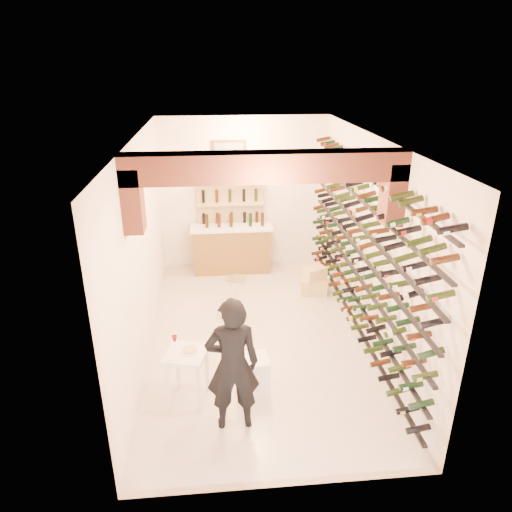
{
  "coord_description": "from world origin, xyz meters",
  "views": [
    {
      "loc": [
        -0.65,
        -6.62,
        4.23
      ],
      "look_at": [
        0.0,
        0.3,
        1.3
      ],
      "focal_mm": 32.89,
      "sensor_mm": 36.0,
      "label": 1
    }
  ],
  "objects_px": {
    "back_counter": "(232,247)",
    "tasting_table": "(187,361)",
    "chrome_barstool": "(236,296)",
    "crate_lower": "(314,286)",
    "person": "(233,365)",
    "wine_rack": "(355,245)",
    "white_stool": "(254,373)"
  },
  "relations": [
    {
      "from": "tasting_table",
      "to": "white_stool",
      "type": "bearing_deg",
      "value": 23.72
    },
    {
      "from": "wine_rack",
      "to": "white_stool",
      "type": "bearing_deg",
      "value": -142.01
    },
    {
      "from": "back_counter",
      "to": "person",
      "type": "relative_size",
      "value": 0.96
    },
    {
      "from": "white_stool",
      "to": "chrome_barstool",
      "type": "distance_m",
      "value": 1.94
    },
    {
      "from": "back_counter",
      "to": "white_stool",
      "type": "height_order",
      "value": "back_counter"
    },
    {
      "from": "wine_rack",
      "to": "chrome_barstool",
      "type": "bearing_deg",
      "value": 162.38
    },
    {
      "from": "tasting_table",
      "to": "crate_lower",
      "type": "distance_m",
      "value": 3.73
    },
    {
      "from": "tasting_table",
      "to": "person",
      "type": "bearing_deg",
      "value": -27.56
    },
    {
      "from": "tasting_table",
      "to": "person",
      "type": "relative_size",
      "value": 0.51
    },
    {
      "from": "back_counter",
      "to": "tasting_table",
      "type": "bearing_deg",
      "value": -100.63
    },
    {
      "from": "person",
      "to": "chrome_barstool",
      "type": "bearing_deg",
      "value": -95.64
    },
    {
      "from": "wine_rack",
      "to": "chrome_barstool",
      "type": "height_order",
      "value": "wine_rack"
    },
    {
      "from": "white_stool",
      "to": "wine_rack",
      "type": "bearing_deg",
      "value": 37.99
    },
    {
      "from": "tasting_table",
      "to": "person",
      "type": "distance_m",
      "value": 0.83
    },
    {
      "from": "wine_rack",
      "to": "crate_lower",
      "type": "xyz_separation_m",
      "value": [
        -0.3,
        1.42,
        -1.4
      ]
    },
    {
      "from": "person",
      "to": "crate_lower",
      "type": "relative_size",
      "value": 3.55
    },
    {
      "from": "wine_rack",
      "to": "person",
      "type": "height_order",
      "value": "wine_rack"
    },
    {
      "from": "crate_lower",
      "to": "person",
      "type": "bearing_deg",
      "value": -116.8
    },
    {
      "from": "tasting_table",
      "to": "chrome_barstool",
      "type": "bearing_deg",
      "value": 84.89
    },
    {
      "from": "tasting_table",
      "to": "white_stool",
      "type": "relative_size",
      "value": 1.82
    },
    {
      "from": "chrome_barstool",
      "to": "tasting_table",
      "type": "bearing_deg",
      "value": -109.95
    },
    {
      "from": "wine_rack",
      "to": "white_stool",
      "type": "distance_m",
      "value": 2.54
    },
    {
      "from": "crate_lower",
      "to": "tasting_table",
      "type": "bearing_deg",
      "value": -128.54
    },
    {
      "from": "white_stool",
      "to": "person",
      "type": "height_order",
      "value": "person"
    },
    {
      "from": "chrome_barstool",
      "to": "back_counter",
      "type": "bearing_deg",
      "value": 89.33
    },
    {
      "from": "wine_rack",
      "to": "tasting_table",
      "type": "height_order",
      "value": "wine_rack"
    },
    {
      "from": "back_counter",
      "to": "chrome_barstool",
      "type": "height_order",
      "value": "back_counter"
    },
    {
      "from": "wine_rack",
      "to": "person",
      "type": "bearing_deg",
      "value": -135.31
    },
    {
      "from": "tasting_table",
      "to": "chrome_barstool",
      "type": "relative_size",
      "value": 1.17
    },
    {
      "from": "white_stool",
      "to": "chrome_barstool",
      "type": "relative_size",
      "value": 0.64
    },
    {
      "from": "back_counter",
      "to": "white_stool",
      "type": "distance_m",
      "value": 4.0
    },
    {
      "from": "chrome_barstool",
      "to": "crate_lower",
      "type": "bearing_deg",
      "value": 27.99
    }
  ]
}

